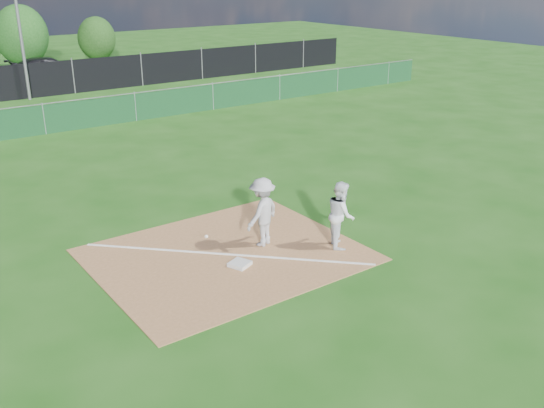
{
  "coord_description": "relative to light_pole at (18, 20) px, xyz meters",
  "views": [
    {
      "loc": [
        -6.75,
        -10.12,
        6.34
      ],
      "look_at": [
        1.34,
        1.0,
        1.0
      ],
      "focal_mm": 40.0,
      "sensor_mm": 36.0,
      "label": 1
    }
  ],
  "objects": [
    {
      "name": "green_fence",
      "position": [
        -1.5,
        -7.7,
        -3.4
      ],
      "size": [
        44.0,
        0.05,
        1.2
      ],
      "primitive_type": "cube",
      "color": "#0F381B",
      "rests_on": "ground"
    },
    {
      "name": "play_at_first",
      "position": [
        -0.47,
        -21.73,
        -3.13
      ],
      "size": [
        2.35,
        0.99,
        1.71
      ],
      "color": "silver",
      "rests_on": "infield_dirt"
    },
    {
      "name": "first_base",
      "position": [
        -1.57,
        -22.37,
        -3.94
      ],
      "size": [
        0.55,
        0.55,
        0.09
      ],
      "primitive_type": "cube",
      "rotation": [
        0.0,
        0.0,
        0.39
      ],
      "color": "silver",
      "rests_on": "infield_dirt"
    },
    {
      "name": "foul_line",
      "position": [
        -1.5,
        -21.7,
        -3.98
      ],
      "size": [
        5.01,
        5.01,
        0.01
      ],
      "primitive_type": "cube",
      "rotation": [
        0.0,
        0.0,
        0.79
      ],
      "color": "white",
      "rests_on": "infield_dirt"
    },
    {
      "name": "ground",
      "position": [
        -1.5,
        -12.7,
        -4.0
      ],
      "size": [
        90.0,
        90.0,
        0.0
      ],
      "primitive_type": "plane",
      "color": "#194C10",
      "rests_on": "ground"
    },
    {
      "name": "tree_mid",
      "position": [
        2.93,
        11.51,
        -1.84
      ],
      "size": [
        3.54,
        3.54,
        4.19
      ],
      "color": "#382316",
      "rests_on": "ground"
    },
    {
      "name": "light_pole",
      "position": [
        0.0,
        0.0,
        0.0
      ],
      "size": [
        0.16,
        0.16,
        8.0
      ],
      "primitive_type": "cylinder",
      "color": "slate",
      "rests_on": "ground"
    },
    {
      "name": "tree_right",
      "position": [
        8.15,
        11.46,
        -2.36
      ],
      "size": [
        2.69,
        2.69,
        3.2
      ],
      "color": "#382316",
      "rests_on": "ground"
    },
    {
      "name": "runner",
      "position": [
        1.04,
        -22.87,
        -3.18
      ],
      "size": [
        0.96,
        1.01,
        1.65
      ],
      "primitive_type": "imported",
      "rotation": [
        0.0,
        0.0,
        1.0
      ],
      "color": "white",
      "rests_on": "ground"
    },
    {
      "name": "car_right",
      "position": [
        2.73,
        5.51,
        -3.31
      ],
      "size": [
        4.76,
        2.11,
        1.36
      ],
      "primitive_type": "imported",
      "rotation": [
        0.0,
        0.0,
        1.62
      ],
      "color": "black",
      "rests_on": "parking_lot"
    },
    {
      "name": "infield_dirt",
      "position": [
        -1.5,
        -21.7,
        -3.99
      ],
      "size": [
        6.0,
        5.0,
        0.02
      ],
      "primitive_type": "cube",
      "color": "#97663C",
      "rests_on": "ground"
    }
  ]
}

